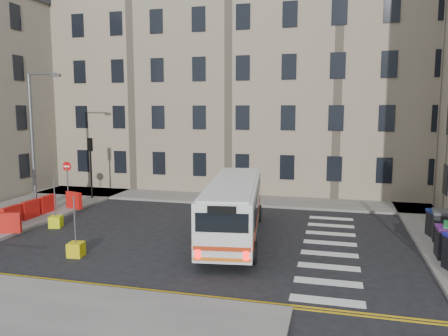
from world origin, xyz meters
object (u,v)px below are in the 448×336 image
at_px(streetlamp, 32,141).
at_px(bollard_yellow, 56,222).
at_px(bus, 234,206).
at_px(wheelie_bin_e, 440,224).
at_px(wheelie_bin_d, 445,225).
at_px(bollard_chevron, 76,250).

height_order(streetlamp, bollard_yellow, streetlamp).
distance_m(bus, wheelie_bin_e, 9.81).
height_order(bus, wheelie_bin_d, bus).
bearing_deg(bollard_yellow, wheelie_bin_d, 6.17).
bearing_deg(streetlamp, bus, -8.39).
distance_m(streetlamp, wheelie_bin_e, 22.31).
xyz_separation_m(bollard_yellow, bollard_chevron, (3.68, -3.82, 0.00)).
relative_size(bus, wheelie_bin_e, 7.83).
bearing_deg(bollard_yellow, bus, 3.07).
height_order(streetlamp, bollard_chevron, streetlamp).
bearing_deg(bollard_chevron, streetlamp, 137.26).
xyz_separation_m(wheelie_bin_d, wheelie_bin_e, (-0.09, 0.54, -0.07)).
xyz_separation_m(wheelie_bin_e, bollard_yellow, (-19.02, -2.61, -0.48)).
bearing_deg(wheelie_bin_d, bollard_chevron, -151.80).
xyz_separation_m(bus, bollard_chevron, (-5.79, -4.33, -1.26)).
distance_m(wheelie_bin_d, wheelie_bin_e, 0.55).
bearing_deg(bus, wheelie_bin_d, 1.11).
bearing_deg(bollard_chevron, wheelie_bin_d, 20.87).
xyz_separation_m(streetlamp, wheelie_bin_d, (22.11, -0.28, -3.49)).
distance_m(wheelie_bin_e, bollard_chevron, 16.64).
distance_m(wheelie_bin_d, bollard_chevron, 16.53).
bearing_deg(wheelie_bin_d, wheelie_bin_e, 106.84).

